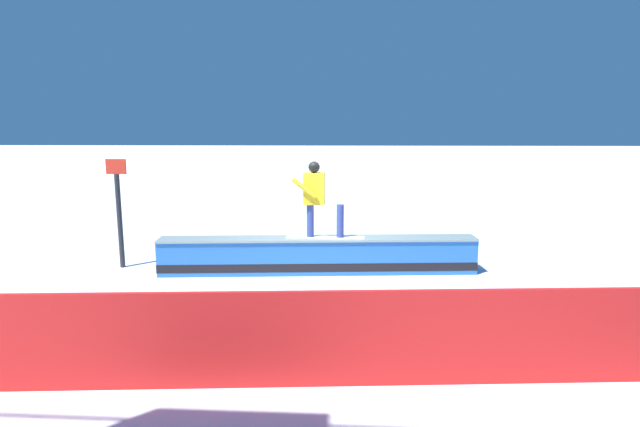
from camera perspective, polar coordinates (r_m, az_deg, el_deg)
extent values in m
plane|color=white|center=(10.12, -0.21, -6.68)|extent=(120.00, 120.00, 0.00)
cube|color=blue|center=(10.03, -0.21, -4.83)|extent=(6.22, 0.85, 0.68)
cube|color=black|center=(10.08, -0.21, -5.76)|extent=(6.23, 0.86, 0.16)
cube|color=gray|center=(9.95, -0.21, -2.83)|extent=(6.23, 0.91, 0.04)
cube|color=silver|center=(9.95, 0.58, -2.67)|extent=(1.55, 0.36, 0.01)
cylinder|color=#384694|center=(9.90, -1.10, -0.78)|extent=(0.15, 0.15, 0.64)
cylinder|color=#384694|center=(9.86, 2.28, -0.84)|extent=(0.15, 0.15, 0.64)
cube|color=yellow|center=(9.80, -0.66, 2.81)|extent=(0.41, 0.26, 0.61)
sphere|color=black|center=(9.75, -0.67, 5.23)|extent=(0.22, 0.22, 0.22)
cylinder|color=yellow|center=(9.65, -1.82, 2.88)|extent=(0.49, 0.12, 0.41)
cylinder|color=yellow|center=(9.95, 0.00, 3.10)|extent=(0.13, 0.10, 0.55)
cube|color=red|center=(5.80, -1.82, -13.93)|extent=(8.59, 0.60, 1.11)
cylinder|color=#262628|center=(11.08, -21.55, -0.82)|extent=(0.10, 0.10, 1.92)
cube|color=red|center=(10.94, -21.92, 4.91)|extent=(0.40, 0.04, 0.30)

